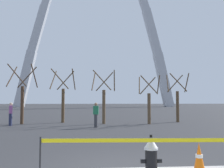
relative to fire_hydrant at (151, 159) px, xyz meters
The scene contains 12 objects.
ground_plane 1.30m from the fire_hydrant, 117.60° to the left, with size 240.00×240.00×0.00m, color #333335.
fire_hydrant is the anchor object (origin of this frame).
caution_tape_barrier 0.44m from the fire_hydrant, 58.58° to the right, with size 5.11×0.32×1.00m.
traffic_cone_by_hydrant 1.34m from the fire_hydrant, 18.91° to the left, with size 0.36×0.36×0.73m.
monument_arch 65.08m from the fire_hydrant, 90.52° to the left, with size 42.29×2.31×51.99m.
tree_left_mid 14.98m from the fire_hydrant, 115.77° to the left, with size 2.01×2.02×4.37m.
tree_center_left 14.95m from the fire_hydrant, 104.10° to the left, with size 1.93×1.94×4.18m.
tree_center_right 13.24m from the fire_hydrant, 92.04° to the left, with size 1.83×1.84×3.96m.
tree_right_mid 13.13m from the fire_hydrant, 77.36° to the left, with size 1.65×1.66×3.56m.
tree_far_right 15.36m from the fire_hydrant, 68.79° to the left, with size 1.80×1.81×3.90m.
pedestrian_walking_left 14.04m from the fire_hydrant, 119.48° to the left, with size 0.31×0.39×1.59m.
pedestrian_standing_center 10.76m from the fire_hydrant, 95.78° to the left, with size 0.36×0.23×1.59m.
Camera 1 is at (-0.71, -6.51, 1.74)m, focal length 39.97 mm.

